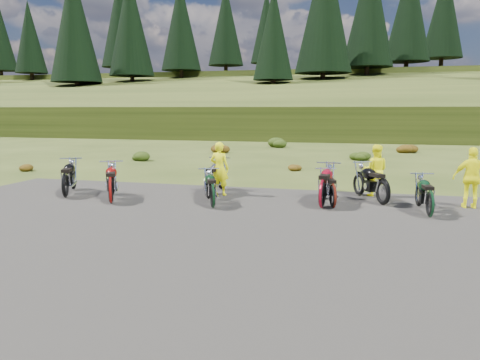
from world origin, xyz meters
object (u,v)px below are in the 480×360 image
(motorcycle_7, at_px, (429,218))
(person_middle, at_px, (220,169))
(motorcycle_3, at_px, (209,198))
(motorcycle_0, at_px, (66,198))

(motorcycle_7, xyz_separation_m, person_middle, (-6.16, 1.67, 0.86))
(motorcycle_3, distance_m, person_middle, 1.03)
(motorcycle_0, xyz_separation_m, person_middle, (4.56, 1.66, 0.86))
(motorcycle_0, height_order, motorcycle_7, motorcycle_0)
(motorcycle_3, bearing_deg, person_middle, -21.19)
(motorcycle_0, relative_size, motorcycle_7, 1.13)
(motorcycle_0, distance_m, motorcycle_7, 10.73)
(motorcycle_3, bearing_deg, motorcycle_0, 103.67)
(motorcycle_3, height_order, motorcycle_7, motorcycle_3)
(motorcycle_3, xyz_separation_m, person_middle, (0.20, 0.53, 0.86))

